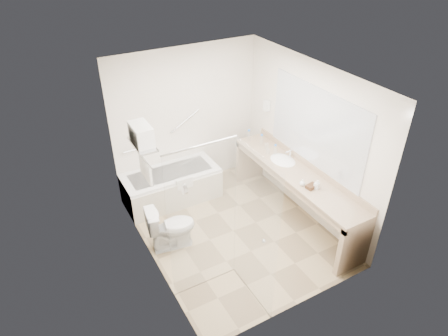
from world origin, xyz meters
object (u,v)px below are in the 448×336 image
toilet (171,227)px  vanity_counter (295,184)px  water_bottle_left (262,140)px  bathtub (172,186)px  amenity_basket (312,186)px

toilet → vanity_counter: bearing=-90.3°
toilet → water_bottle_left: water_bottle_left is taller
bathtub → water_bottle_left: water_bottle_left is taller
bathtub → amenity_basket: 2.40m
vanity_counter → toilet: (-1.97, 0.32, -0.29)m
bathtub → water_bottle_left: 1.72m
vanity_counter → toilet: size_ratio=3.83×
vanity_counter → water_bottle_left: 1.02m
bathtub → toilet: toilet is taller
bathtub → toilet: 1.16m
water_bottle_left → amenity_basket: bearing=-92.9°
bathtub → toilet: size_ratio=2.27×
bathtub → vanity_counter: (1.52, -1.39, 0.36)m
vanity_counter → amenity_basket: 0.49m
water_bottle_left → bathtub: bearing=164.9°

